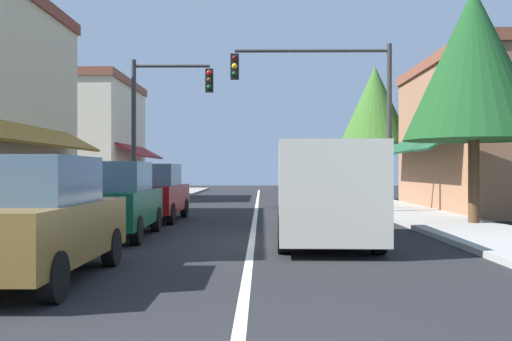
# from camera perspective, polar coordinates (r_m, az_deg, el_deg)

# --- Properties ---
(ground_plane) EXTENTS (80.00, 80.00, 0.00)m
(ground_plane) POSITION_cam_1_polar(r_m,az_deg,el_deg) (21.28, -0.03, -4.23)
(ground_plane) COLOR black
(sidewalk_left) EXTENTS (2.60, 56.00, 0.12)m
(sidewalk_left) POSITION_cam_1_polar(r_m,az_deg,el_deg) (22.03, -14.52, -3.93)
(sidewalk_left) COLOR gray
(sidewalk_left) RESTS_ON ground
(sidewalk_right) EXTENTS (2.60, 56.00, 0.12)m
(sidewalk_right) POSITION_cam_1_polar(r_m,az_deg,el_deg) (21.92, 14.53, -3.94)
(sidewalk_right) COLOR #A39E99
(sidewalk_right) RESTS_ON ground
(lane_center_stripe) EXTENTS (0.14, 52.00, 0.01)m
(lane_center_stripe) POSITION_cam_1_polar(r_m,az_deg,el_deg) (21.28, -0.03, -4.22)
(lane_center_stripe) COLOR silver
(lane_center_stripe) RESTS_ON ground
(storefront_right_block) EXTENTS (6.56, 10.20, 6.00)m
(storefront_right_block) POSITION_cam_1_polar(r_m,az_deg,el_deg) (25.02, 22.17, 3.29)
(storefront_right_block) COLOR #9E6B4C
(storefront_right_block) RESTS_ON ground
(storefront_far_left) EXTENTS (5.99, 8.20, 6.41)m
(storefront_far_left) POSITION_cam_1_polar(r_m,az_deg,el_deg) (32.63, -16.11, 2.89)
(storefront_far_left) COLOR beige
(storefront_far_left) RESTS_ON ground
(parked_car_nearest_left) EXTENTS (1.80, 4.11, 1.77)m
(parked_car_nearest_left) POSITION_cam_1_polar(r_m,az_deg,el_deg) (8.85, -21.06, -4.47)
(parked_car_nearest_left) COLOR brown
(parked_car_nearest_left) RESTS_ON ground
(parked_car_second_left) EXTENTS (1.87, 4.14, 1.77)m
(parked_car_second_left) POSITION_cam_1_polar(r_m,az_deg,el_deg) (14.04, -13.73, -2.81)
(parked_car_second_left) COLOR #0F4C33
(parked_car_second_left) RESTS_ON ground
(parked_car_third_left) EXTENTS (1.83, 4.12, 1.77)m
(parked_car_third_left) POSITION_cam_1_polar(r_m,az_deg,el_deg) (18.58, -10.01, -2.13)
(parked_car_third_left) COLOR maroon
(parked_car_third_left) RESTS_ON ground
(van_in_lane) EXTENTS (2.10, 5.23, 2.12)m
(van_in_lane) POSITION_cam_1_polar(r_m,az_deg,el_deg) (12.69, 6.66, -1.90)
(van_in_lane) COLOR beige
(van_in_lane) RESTS_ON ground
(traffic_signal_mast_arm) EXTENTS (5.79, 0.50, 6.12)m
(traffic_signal_mast_arm) POSITION_cam_1_polar(r_m,az_deg,el_deg) (21.34, 7.71, 7.10)
(traffic_signal_mast_arm) COLOR #333333
(traffic_signal_mast_arm) RESTS_ON ground
(traffic_signal_left_corner) EXTENTS (3.22, 0.50, 5.91)m
(traffic_signal_left_corner) POSITION_cam_1_polar(r_m,az_deg,el_deg) (23.32, -9.37, 5.72)
(traffic_signal_left_corner) COLOR #333333
(traffic_signal_left_corner) RESTS_ON ground
(tree_right_near) EXTENTS (3.87, 3.87, 6.66)m
(tree_right_near) POSITION_cam_1_polar(r_m,az_deg,el_deg) (17.60, 20.40, 9.66)
(tree_right_near) COLOR #4C331E
(tree_right_near) RESTS_ON ground
(tree_right_far) EXTENTS (3.62, 3.62, 6.97)m
(tree_right_far) POSITION_cam_1_polar(r_m,az_deg,el_deg) (31.12, 11.49, 6.27)
(tree_right_far) COLOR #4C331E
(tree_right_far) RESTS_ON ground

